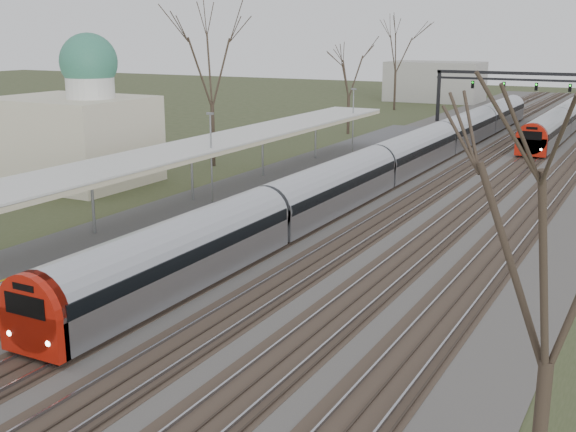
% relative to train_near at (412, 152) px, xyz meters
% --- Properties ---
extents(track_bed, '(24.00, 160.00, 0.22)m').
position_rel_train_near_xyz_m(track_bed, '(2.76, 1.73, -1.42)').
color(track_bed, '#474442').
rests_on(track_bed, ground).
extents(platform, '(3.50, 69.00, 1.00)m').
position_rel_train_near_xyz_m(platform, '(-6.55, -15.77, -0.98)').
color(platform, '#9E9B93').
rests_on(platform, ground).
extents(canopy, '(4.10, 50.00, 3.11)m').
position_rel_train_near_xyz_m(canopy, '(-6.55, -20.29, 2.45)').
color(canopy, slate).
rests_on(canopy, platform).
extents(dome_building, '(10.00, 8.00, 10.30)m').
position_rel_train_near_xyz_m(dome_building, '(-19.21, -15.27, 2.24)').
color(dome_building, beige).
rests_on(dome_building, ground).
extents(signal_gantry, '(21.00, 0.59, 6.08)m').
position_rel_train_near_xyz_m(signal_gantry, '(2.79, 31.71, 3.43)').
color(signal_gantry, black).
rests_on(signal_gantry, ground).
extents(tree_west_far, '(5.50, 5.50, 11.33)m').
position_rel_train_near_xyz_m(tree_west_far, '(-14.50, -5.27, 6.54)').
color(tree_west_far, '#2D231C').
rests_on(tree_west_far, ground).
extents(tree_east_near, '(4.50, 4.50, 9.27)m').
position_rel_train_near_xyz_m(tree_east_near, '(15.50, -38.27, 5.08)').
color(tree_east_near, '#2D231C').
rests_on(tree_east_near, ground).
extents(train_near, '(2.62, 75.21, 3.05)m').
position_rel_train_near_xyz_m(train_near, '(0.00, 0.00, 0.00)').
color(train_near, '#9FA1A8').
rests_on(train_near, ground).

